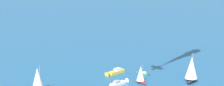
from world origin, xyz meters
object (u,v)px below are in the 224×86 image
object	(u,v)px
motorboat_outer_ring_a	(142,73)
sailboat_outer_ring_c	(38,80)
motorboat_inshore	(114,72)
sailboat_outer_ring_e	(192,69)
motorboat_mid_cluster	(120,83)
sailboat_trailing	(141,75)

from	to	relation	value
motorboat_outer_ring_a	sailboat_outer_ring_c	bearing A→B (deg)	71.31
motorboat_inshore	motorboat_outer_ring_a	size ratio (longest dim) A/B	1.71
sailboat_outer_ring_c	sailboat_outer_ring_e	bearing A→B (deg)	-125.08
motorboat_mid_cluster	motorboat_outer_ring_a	distance (m)	18.12
motorboat_inshore	motorboat_outer_ring_a	world-z (taller)	motorboat_inshore
motorboat_inshore	motorboat_mid_cluster	distance (m)	14.99
motorboat_outer_ring_a	motorboat_inshore	bearing A→B (deg)	42.55
sailboat_trailing	sailboat_outer_ring_c	distance (m)	45.71
motorboat_mid_cluster	sailboat_outer_ring_e	world-z (taller)	sailboat_outer_ring_e
sailboat_outer_ring_c	motorboat_outer_ring_a	bearing A→B (deg)	-108.69
motorboat_outer_ring_a	sailboat_outer_ring_e	world-z (taller)	sailboat_outer_ring_e
sailboat_trailing	motorboat_mid_cluster	world-z (taller)	sailboat_trailing
motorboat_mid_cluster	motorboat_inshore	bearing A→B (deg)	-36.42
sailboat_outer_ring_e	sailboat_outer_ring_c	bearing A→B (deg)	54.92
sailboat_outer_ring_c	sailboat_outer_ring_e	size ratio (longest dim) A/B	0.89
motorboat_inshore	sailboat_outer_ring_e	world-z (taller)	sailboat_outer_ring_e
sailboat_outer_ring_e	sailboat_trailing	bearing A→B (deg)	48.50
motorboat_inshore	sailboat_trailing	bearing A→B (deg)	176.78
sailboat_trailing	sailboat_outer_ring_e	bearing A→B (deg)	-131.50
motorboat_mid_cluster	sailboat_outer_ring_c	size ratio (longest dim) A/B	0.83
sailboat_trailing	motorboat_outer_ring_a	bearing A→B (deg)	-53.19
motorboat_inshore	sailboat_outer_ring_c	size ratio (longest dim) A/B	0.94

